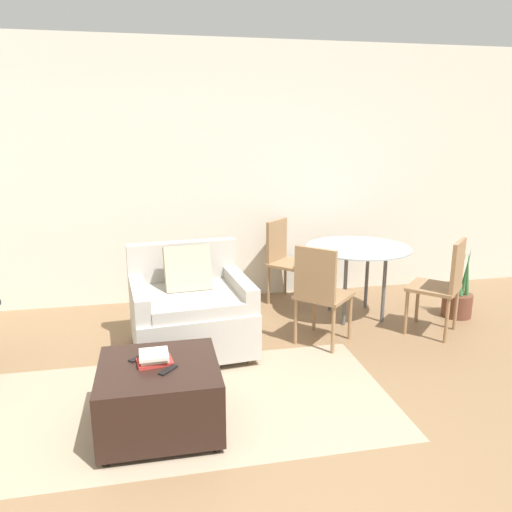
{
  "coord_description": "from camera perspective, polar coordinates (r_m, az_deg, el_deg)",
  "views": [
    {
      "loc": [
        -0.5,
        -2.14,
        1.86
      ],
      "look_at": [
        0.37,
        2.09,
        0.75
      ],
      "focal_mm": 35.0,
      "sensor_mm": 36.0,
      "label": 1
    }
  ],
  "objects": [
    {
      "name": "dining_chair_near_right",
      "position": [
        4.84,
        20.72,
        -2.66
      ],
      "size": [
        0.59,
        0.59,
        0.9
      ],
      "color": "#93704C",
      "rests_on": "ground_plane"
    },
    {
      "name": "dining_table",
      "position": [
        5.04,
        11.56,
        0.09
      ],
      "size": [
        1.04,
        1.04,
        0.73
      ],
      "color": "#99A8AD",
      "rests_on": "ground_plane"
    },
    {
      "name": "ground_plane",
      "position": [
        2.88,
        1.28,
        -25.83
      ],
      "size": [
        20.0,
        20.0,
        0.0
      ],
      "primitive_type": "plane",
      "color": "brown"
    },
    {
      "name": "potted_plant_small",
      "position": [
        5.46,
        22.05,
        -4.5
      ],
      "size": [
        0.29,
        0.29,
        0.72
      ],
      "color": "brown",
      "rests_on": "ground_plane"
    },
    {
      "name": "tv_remote_secondary",
      "position": [
        3.13,
        -10.01,
        -12.7
      ],
      "size": [
        0.12,
        0.13,
        0.01
      ],
      "color": "black",
      "rests_on": "ottoman"
    },
    {
      "name": "area_rug",
      "position": [
        3.64,
        -8.48,
        -16.46
      ],
      "size": [
        2.93,
        1.46,
        0.01
      ],
      "color": "gray",
      "rests_on": "ground_plane"
    },
    {
      "name": "tv_remote_primary",
      "position": [
        3.32,
        -13.06,
        -11.17
      ],
      "size": [
        0.15,
        0.14,
        0.01
      ],
      "color": "black",
      "rests_on": "ottoman"
    },
    {
      "name": "armchair",
      "position": [
        4.3,
        -7.51,
        -6.2
      ],
      "size": [
        1.05,
        0.99,
        0.91
      ],
      "color": "#B2ADA3",
      "rests_on": "ground_plane"
    },
    {
      "name": "wall_back",
      "position": [
        5.43,
        -6.41,
        9.2
      ],
      "size": [
        12.0,
        0.06,
        2.75
      ],
      "color": "beige",
      "rests_on": "ground_plane"
    },
    {
      "name": "dining_chair_near_left",
      "position": [
        4.33,
        7.31,
        -3.76
      ],
      "size": [
        0.59,
        0.59,
        0.9
      ],
      "color": "#93704C",
      "rests_on": "ground_plane"
    },
    {
      "name": "book_stack",
      "position": [
        3.22,
        -11.55,
        -11.36
      ],
      "size": [
        0.23,
        0.18,
        0.07
      ],
      "color": "#B72D28",
      "rests_on": "ottoman"
    },
    {
      "name": "dining_chair_far_left",
      "position": [
        5.42,
        3.28,
        0.06
      ],
      "size": [
        0.59,
        0.59,
        0.9
      ],
      "color": "#93704C",
      "rests_on": "ground_plane"
    },
    {
      "name": "ottoman",
      "position": [
        3.3,
        -10.94,
        -15.28
      ],
      "size": [
        0.74,
        0.7,
        0.44
      ],
      "color": "black",
      "rests_on": "ground_plane"
    }
  ]
}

